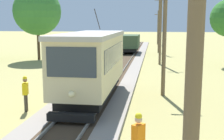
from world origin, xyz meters
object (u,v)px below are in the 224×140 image
tree_left_near (37,11)px  red_tram (92,63)px  track_worker (138,139)px  utility_pole_distant (158,27)px  utility_pole_far (159,22)px  second_worker (25,92)px  utility_pole_near_tram (164,39)px  utility_pole_mid (161,23)px  gravel_pile (91,50)px  utility_pole_foreground (195,37)px  freight_car (130,43)px

tree_left_near → red_tram: bearing=-59.6°
track_worker → tree_left_near: bearing=152.6°
utility_pole_distant → utility_pole_far: bearing=-90.0°
utility_pole_distant → second_worker: utility_pole_distant is taller
red_tram → utility_pole_near_tram: utility_pole_near_tram is taller
utility_pole_mid → gravel_pile: size_ratio=3.91×
second_worker → utility_pole_mid: bearing=-125.2°
utility_pole_near_tram → track_worker: size_ratio=3.68×
utility_pole_foreground → gravel_pile: 37.01m
red_tram → utility_pole_near_tram: size_ratio=1.30×
utility_pole_distant → second_worker: size_ratio=3.70×
red_tram → gravel_pile: size_ratio=3.95×
utility_pole_far → gravel_pile: bearing=-163.6°
utility_pole_near_tram → second_worker: 8.35m
red_tram → gravel_pile: 25.03m
utility_pole_far → utility_pole_distant: 15.92m
utility_pole_foreground → gravel_pile: utility_pole_foreground is taller
tree_left_near → utility_pole_mid: bearing=-7.1°
utility_pole_distant → track_worker: (-0.97, -50.23, -2.41)m
utility_pole_mid → second_worker: bearing=-111.2°
utility_pole_mid → utility_pole_distant: (-0.00, 27.64, -0.93)m
utility_pole_far → track_worker: size_ratio=4.73×
utility_pole_far → gravel_pile: 10.39m
second_worker → tree_left_near: bearing=-83.6°
utility_pole_mid → tree_left_near: utility_pole_mid is taller
gravel_pile → second_worker: bearing=-84.7°
utility_pole_mid → gravel_pile: (-9.27, 9.02, -3.81)m
utility_pole_far → second_worker: 30.23m
utility_pole_far → track_worker: (-0.97, -34.34, -3.34)m
utility_pole_mid → track_worker: bearing=-92.5°
utility_pole_distant → tree_left_near: 29.51m
second_worker → utility_pole_distant: bearing=-112.5°
red_tram → gravel_pile: (-5.37, 24.39, -1.68)m
freight_car → second_worker: size_ratio=2.91×
red_tram → utility_pole_near_tram: 4.57m
utility_pole_near_tram → gravel_pile: bearing=112.5°
red_tram → track_worker: size_ratio=4.79×
utility_pole_foreground → track_worker: utility_pole_foreground is taller
utility_pole_mid → red_tram: bearing=-104.2°
red_tram → utility_pole_mid: utility_pole_mid is taller
freight_car → gravel_pile: bearing=-176.0°
red_tram → freight_car: size_ratio=1.64×
utility_pole_foreground → second_worker: utility_pole_foreground is taller
utility_pole_foreground → utility_pole_far: size_ratio=0.97×
utility_pole_near_tram → utility_pole_mid: 13.34m
red_tram → second_worker: red_tram is taller
utility_pole_distant → utility_pole_near_tram: bearing=-90.0°
utility_pole_near_tram → second_worker: bearing=-148.3°
utility_pole_far → second_worker: size_ratio=4.73×
utility_pole_near_tram → track_worker: utility_pole_near_tram is taller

